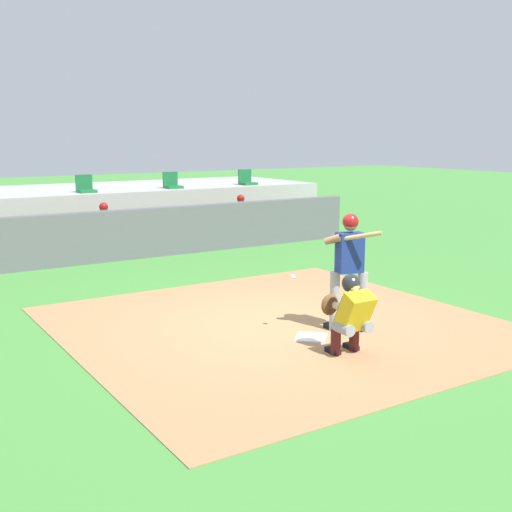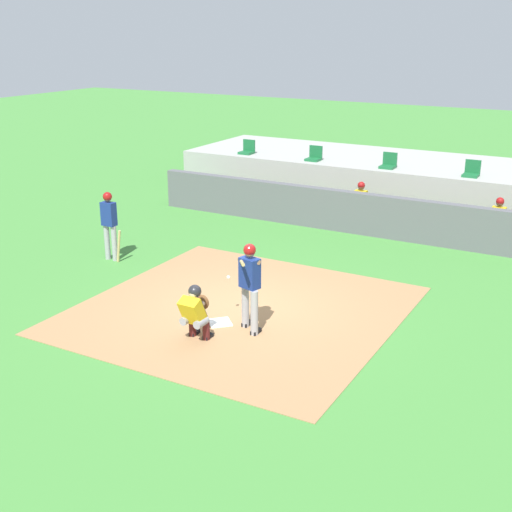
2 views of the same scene
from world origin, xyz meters
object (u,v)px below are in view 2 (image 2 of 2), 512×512
(batter_at_plate, at_px, (249,282))
(stadium_seat_2, at_px, (389,164))
(stadium_seat_3, at_px, (472,172))
(home_plate, at_px, (220,323))
(on_deck_batter, at_px, (109,222))
(dugout_player_0, at_px, (359,203))
(stadium_seat_1, at_px, (314,156))
(catcher_crouched, at_px, (196,310))
(stadium_seat_0, at_px, (247,150))
(dugout_player_1, at_px, (497,221))

(batter_at_plate, xyz_separation_m, stadium_seat_2, (-0.69, 10.18, 0.50))
(stadium_seat_3, bearing_deg, home_plate, -104.33)
(on_deck_batter, relative_size, stadium_seat_2, 3.72)
(on_deck_batter, distance_m, stadium_seat_3, 10.86)
(stadium_seat_2, bearing_deg, dugout_player_0, -95.01)
(dugout_player_0, relative_size, stadium_seat_3, 2.71)
(home_plate, xyz_separation_m, stadium_seat_1, (-2.60, 10.18, 1.51))
(batter_at_plate, relative_size, stadium_seat_2, 3.76)
(stadium_seat_2, bearing_deg, stadium_seat_1, 180.00)
(batter_at_plate, height_order, on_deck_batter, batter_at_plate)
(batter_at_plate, bearing_deg, stadium_seat_1, 107.92)
(dugout_player_0, bearing_deg, catcher_crouched, -88.88)
(home_plate, distance_m, stadium_seat_0, 11.53)
(stadium_seat_1, xyz_separation_m, stadium_seat_3, (5.20, 0.00, 0.00))
(stadium_seat_1, distance_m, stadium_seat_2, 2.60)
(batter_at_plate, distance_m, catcher_crouched, 1.17)
(stadium_seat_1, relative_size, stadium_seat_2, 1.00)
(home_plate, distance_m, dugout_player_0, 8.17)
(stadium_seat_2, distance_m, stadium_seat_3, 2.60)
(dugout_player_1, xyz_separation_m, stadium_seat_1, (-6.42, 2.03, 0.86))
(dugout_player_1, distance_m, stadium_seat_0, 9.28)
(catcher_crouched, xyz_separation_m, stadium_seat_0, (-5.20, 11.02, 0.93))
(stadium_seat_0, bearing_deg, stadium_seat_2, 0.00)
(stadium_seat_0, relative_size, stadium_seat_2, 1.00)
(stadium_seat_2, bearing_deg, dugout_player_1, -28.06)
(on_deck_batter, distance_m, stadium_seat_1, 8.43)
(catcher_crouched, bearing_deg, stadium_seat_0, 115.25)
(on_deck_batter, bearing_deg, stadium_seat_0, 94.76)
(home_plate, distance_m, batter_at_plate, 1.23)
(stadium_seat_3, bearing_deg, dugout_player_0, -143.78)
(dugout_player_0, bearing_deg, stadium_seat_3, 36.22)
(catcher_crouched, bearing_deg, on_deck_batter, 147.93)
(home_plate, bearing_deg, stadium_seat_3, 75.67)
(home_plate, height_order, on_deck_batter, on_deck_batter)
(batter_at_plate, distance_m, dugout_player_1, 8.73)
(batter_at_plate, xyz_separation_m, stadium_seat_0, (-5.89, 10.18, 0.50))
(home_plate, bearing_deg, catcher_crouched, -90.15)
(home_plate, xyz_separation_m, dugout_player_1, (3.82, 8.14, 0.65))
(dugout_player_0, bearing_deg, on_deck_batter, -125.18)
(catcher_crouched, xyz_separation_m, on_deck_batter, (-4.52, 2.83, 0.41))
(stadium_seat_1, height_order, stadium_seat_3, same)
(home_plate, relative_size, stadium_seat_0, 0.92)
(dugout_player_0, height_order, stadium_seat_0, stadium_seat_0)
(dugout_player_1, bearing_deg, batter_at_plate, -111.00)
(on_deck_batter, height_order, dugout_player_0, on_deck_batter)
(home_plate, height_order, dugout_player_1, dugout_player_1)
(catcher_crouched, distance_m, stadium_seat_1, 11.36)
(dugout_player_1, relative_size, stadium_seat_2, 2.71)
(dugout_player_0, bearing_deg, home_plate, -88.75)
(home_plate, height_order, stadium_seat_1, stadium_seat_1)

